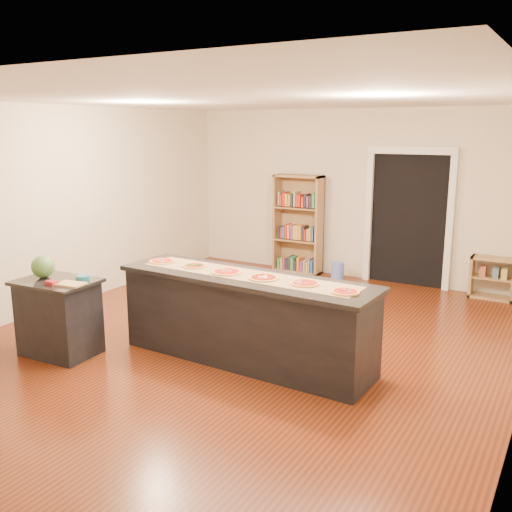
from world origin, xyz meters
The scene contains 18 objects.
room centered at (0.00, 0.00, 1.40)m, with size 6.00×7.00×2.80m.
doorway centered at (0.90, 3.46, 1.20)m, with size 1.40×0.09×2.21m.
kitchen_island centered at (0.29, -0.51, 0.48)m, with size 2.90×0.79×0.96m.
side_counter centered at (-1.61, -1.40, 0.43)m, with size 0.87×0.63×0.86m.
bookshelf centered at (-0.97, 3.30, 0.85)m, with size 0.85×0.30×1.71m, color #A07B4D.
low_shelf centered at (2.24, 3.32, 0.31)m, with size 0.63×0.27×0.63m, color #A07B4D.
waste_bin centered at (-0.13, 3.12, 0.16)m, with size 0.21×0.21×0.31m, color #5E76D1.
kraft_paper centered at (0.29, -0.48, 0.96)m, with size 2.52×0.45×0.00m, color #93744B.
watermelon centered at (-1.81, -1.39, 0.98)m, with size 0.25×0.25×0.25m, color #144214.
cutting_board centered at (-1.32, -1.46, 0.87)m, with size 0.30×0.20×0.02m, color tan.
package_red centered at (-1.49, -1.55, 0.88)m, with size 0.12×0.09×0.04m, color maroon.
package_teal centered at (-1.34, -1.26, 0.88)m, with size 0.15×0.15×0.06m, color #195966.
pizza_a centered at (-0.87, -0.48, 0.97)m, with size 0.29×0.29×0.02m.
pizza_b centered at (-0.41, -0.47, 0.97)m, with size 0.27×0.27×0.02m.
pizza_c centered at (0.06, -0.53, 0.97)m, with size 0.32×0.32×0.02m.
pizza_d centered at (0.52, -0.53, 0.97)m, with size 0.30×0.30×0.02m.
pizza_e centered at (0.98, -0.51, 0.97)m, with size 0.28×0.28×0.02m.
pizza_f centered at (1.44, -0.59, 0.97)m, with size 0.27×0.27×0.02m.
Camera 1 is at (3.33, -5.50, 2.49)m, focal length 40.00 mm.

